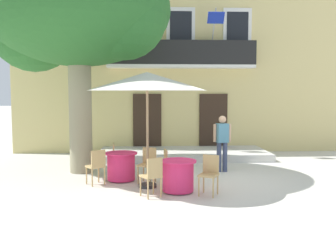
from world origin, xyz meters
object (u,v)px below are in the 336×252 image
at_px(cafe_chair_middle_0, 152,174).
at_px(cafe_chair_near_tree_2, 117,157).
at_px(cafe_chair_near_tree_1, 148,162).
at_px(pedestrian_near_entrance, 222,140).
at_px(cafe_table_near_tree, 121,166).
at_px(cafe_table_middle, 178,176).
at_px(plane_tree, 76,15).
at_px(cafe_chair_middle_2, 170,164).
at_px(cafe_chair_near_tree_0, 97,165).
at_px(cafe_chair_middle_1, 209,172).
at_px(cafe_umbrella, 147,82).

bearing_deg(cafe_chair_middle_0, cafe_chair_near_tree_2, 111.67).
distance_m(cafe_chair_near_tree_1, pedestrian_near_entrance, 2.57).
distance_m(cafe_table_near_tree, cafe_chair_middle_0, 1.89).
bearing_deg(cafe_chair_near_tree_2, cafe_chair_middle_0, -68.33).
height_order(cafe_chair_near_tree_1, cafe_table_middle, cafe_chair_near_tree_1).
bearing_deg(cafe_chair_near_tree_1, cafe_table_middle, -55.02).
height_order(plane_tree, cafe_table_middle, plane_tree).
xyz_separation_m(cafe_chair_near_tree_1, cafe_chair_middle_0, (0.10, -1.46, 0.00)).
xyz_separation_m(cafe_table_middle, cafe_chair_middle_2, (-0.16, 0.74, 0.14)).
distance_m(plane_tree, cafe_chair_middle_2, 5.12).
height_order(cafe_chair_near_tree_1, cafe_chair_middle_2, same).
distance_m(cafe_chair_near_tree_0, cafe_chair_near_tree_2, 1.29).
height_order(cafe_chair_near_tree_2, cafe_chair_middle_1, same).
height_order(cafe_table_middle, pedestrian_near_entrance, pedestrian_near_entrance).
xyz_separation_m(cafe_chair_near_tree_2, pedestrian_near_entrance, (3.07, 0.27, 0.42)).
distance_m(cafe_table_middle, cafe_umbrella, 2.39).
distance_m(cafe_chair_near_tree_1, cafe_chair_near_tree_2, 1.31).
height_order(cafe_chair_near_tree_0, pedestrian_near_entrance, pedestrian_near_entrance).
relative_size(cafe_chair_near_tree_2, cafe_chair_middle_0, 1.00).
relative_size(cafe_chair_near_tree_2, cafe_chair_middle_2, 1.00).
height_order(cafe_chair_near_tree_1, cafe_chair_middle_0, same).
bearing_deg(cafe_table_middle, cafe_chair_middle_1, -21.43).
bearing_deg(cafe_table_near_tree, cafe_chair_middle_2, -22.36).
height_order(plane_tree, cafe_chair_middle_2, plane_tree).
bearing_deg(cafe_table_middle, cafe_chair_middle_0, -144.37).
distance_m(plane_tree, cafe_table_near_tree, 4.55).
height_order(cafe_chair_near_tree_2, cafe_chair_middle_2, same).
relative_size(cafe_chair_near_tree_2, cafe_chair_middle_1, 1.00).
relative_size(plane_tree, cafe_chair_near_tree_0, 6.91).
xyz_separation_m(cafe_chair_middle_0, pedestrian_near_entrance, (2.10, 2.71, 0.42)).
bearing_deg(cafe_table_middle, cafe_chair_middle_2, 102.03).
relative_size(cafe_chair_middle_0, pedestrian_near_entrance, 0.54).
bearing_deg(cafe_chair_near_tree_2, cafe_chair_near_tree_0, -109.59).
distance_m(cafe_chair_middle_1, cafe_umbrella, 2.64).
xyz_separation_m(cafe_chair_near_tree_1, cafe_umbrella, (-0.01, -0.52, 2.08)).
xyz_separation_m(plane_tree, pedestrian_near_entrance, (4.25, -0.23, -3.62)).
bearing_deg(cafe_chair_middle_1, pedestrian_near_entrance, 72.77).
bearing_deg(cafe_chair_near_tree_0, cafe_chair_near_tree_2, 70.41).
xyz_separation_m(cafe_chair_middle_1, pedestrian_near_entrance, (0.79, 2.55, 0.42)).
height_order(cafe_chair_near_tree_1, cafe_chair_middle_1, same).
xyz_separation_m(cafe_table_middle, cafe_chair_middle_1, (0.70, -0.28, 0.14)).
bearing_deg(cafe_table_near_tree, pedestrian_near_entrance, 19.13).
bearing_deg(cafe_chair_middle_1, cafe_chair_middle_0, -172.90).
distance_m(cafe_chair_middle_0, cafe_chair_middle_1, 1.32).
bearing_deg(cafe_umbrella, cafe_chair_near_tree_2, 119.92).
distance_m(cafe_table_near_tree, cafe_table_middle, 1.90).
relative_size(cafe_table_near_tree, cafe_chair_middle_0, 0.95).
relative_size(plane_tree, cafe_chair_middle_1, 6.91).
relative_size(cafe_chair_near_tree_1, cafe_table_middle, 1.05).
height_order(cafe_chair_middle_0, pedestrian_near_entrance, pedestrian_near_entrance).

